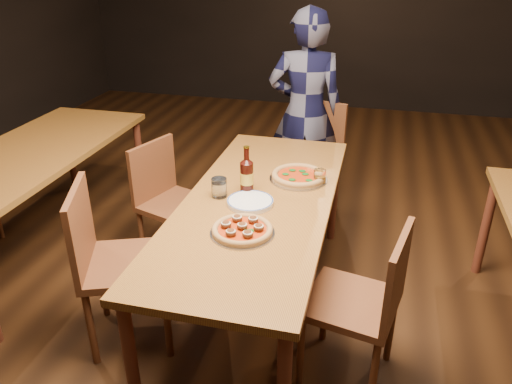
% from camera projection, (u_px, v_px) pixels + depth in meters
% --- Properties ---
extents(ground, '(9.00, 9.00, 0.00)m').
position_uv_depth(ground, '(258.00, 307.00, 3.08)').
color(ground, black).
extents(table_main, '(0.80, 2.00, 0.75)m').
position_uv_depth(table_main, '(258.00, 211.00, 2.79)').
color(table_main, brown).
rests_on(table_main, ground).
extents(table_left, '(0.80, 2.00, 0.75)m').
position_uv_depth(table_left, '(28.00, 162.00, 3.42)').
color(table_left, brown).
rests_on(table_left, ground).
extents(chair_main_nw, '(0.59, 0.59, 0.98)m').
position_uv_depth(chair_main_nw, '(128.00, 263.00, 2.66)').
color(chair_main_nw, brown).
rests_on(chair_main_nw, ground).
extents(chair_main_sw, '(0.52, 0.52, 0.88)m').
position_uv_depth(chair_main_sw, '(176.00, 204.00, 3.37)').
color(chair_main_sw, brown).
rests_on(chair_main_sw, ground).
extents(chair_main_e, '(0.50, 0.50, 0.91)m').
position_uv_depth(chair_main_e, '(351.00, 301.00, 2.43)').
color(chair_main_e, brown).
rests_on(chair_main_e, ground).
extents(chair_end, '(0.54, 0.54, 0.95)m').
position_uv_depth(chair_end, '(308.00, 159.00, 4.00)').
color(chair_end, brown).
rests_on(chair_end, ground).
extents(pizza_meatball, '(0.32, 0.32, 0.06)m').
position_uv_depth(pizza_meatball, '(242.00, 229.00, 2.42)').
color(pizza_meatball, '#B7B7BF').
rests_on(pizza_meatball, table_main).
extents(pizza_margherita, '(0.35, 0.35, 0.05)m').
position_uv_depth(pizza_margherita, '(299.00, 176.00, 2.98)').
color(pizza_margherita, '#B7B7BF').
rests_on(pizza_margherita, table_main).
extents(plate_stack, '(0.25, 0.25, 0.02)m').
position_uv_depth(plate_stack, '(250.00, 202.00, 2.70)').
color(plate_stack, white).
rests_on(plate_stack, table_main).
extents(beer_bottle, '(0.08, 0.08, 0.27)m').
position_uv_depth(beer_bottle, '(247.00, 177.00, 2.79)').
color(beer_bottle, black).
rests_on(beer_bottle, table_main).
extents(water_glass, '(0.09, 0.09, 0.11)m').
position_uv_depth(water_glass, '(219.00, 188.00, 2.77)').
color(water_glass, white).
rests_on(water_glass, table_main).
extents(amber_glass, '(0.07, 0.07, 0.09)m').
position_uv_depth(amber_glass, '(320.00, 177.00, 2.92)').
color(amber_glass, '#A96313').
rests_on(amber_glass, table_main).
extents(diner, '(0.64, 0.46, 1.63)m').
position_uv_depth(diner, '(305.00, 113.00, 3.97)').
color(diner, black).
rests_on(diner, ground).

